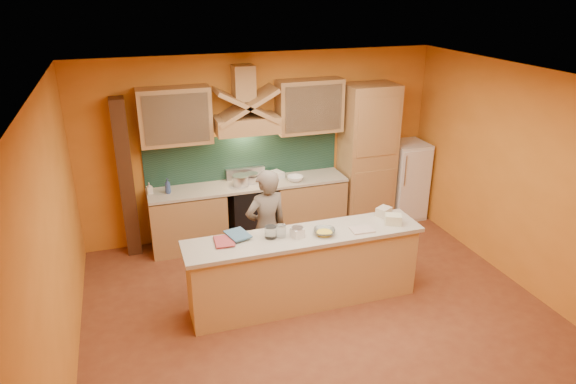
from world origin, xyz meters
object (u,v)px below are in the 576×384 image
object	(u,v)px
stove	(250,212)
kitchen_scale	(297,233)
fridge	(406,180)
person	(266,228)
mixing_bowl	(324,232)

from	to	relation	value
stove	kitchen_scale	xyz separation A→B (m)	(0.10, -1.93, 0.55)
fridge	kitchen_scale	size ratio (longest dim) A/B	9.94
person	stove	bearing A→B (deg)	-107.21
fridge	mixing_bowl	distance (m)	3.03
stove	fridge	xyz separation A→B (m)	(2.70, 0.00, 0.20)
stove	fridge	size ratio (longest dim) A/B	0.69
stove	mixing_bowl	world-z (taller)	mixing_bowl
kitchen_scale	fridge	bearing A→B (deg)	22.19
mixing_bowl	stove	bearing A→B (deg)	102.08
stove	fridge	world-z (taller)	fridge
stove	mixing_bowl	bearing A→B (deg)	-77.92
stove	fridge	bearing A→B (deg)	0.00
kitchen_scale	mixing_bowl	xyz separation A→B (m)	(0.33, -0.04, -0.02)
kitchen_scale	person	bearing A→B (deg)	93.76
kitchen_scale	mixing_bowl	bearing A→B (deg)	-22.00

